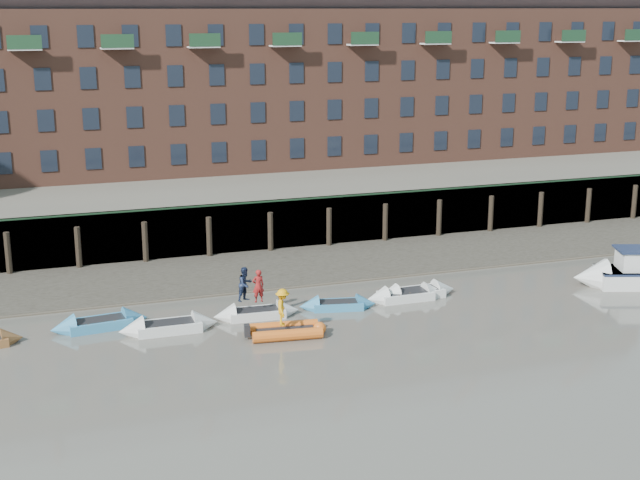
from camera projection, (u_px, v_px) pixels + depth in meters
name	position (u px, v px, depth m)	size (l,w,h in m)	color
ground	(366.00, 388.00, 37.05)	(220.00, 220.00, 0.00)	#5F5B52
foreshore	(256.00, 270.00, 53.53)	(110.00, 8.00, 0.50)	#3D382F
mud_band	(271.00, 287.00, 50.42)	(110.00, 1.60, 0.10)	#4C4336
river_wall	(238.00, 228.00, 57.14)	(110.00, 1.23, 3.30)	#2D2A26
bank_terrace	(197.00, 188.00, 69.61)	(110.00, 28.00, 3.20)	#5E594D
apartment_terrace	(189.00, 41.00, 67.66)	(80.60, 15.56, 20.98)	brown
rowboat_1	(100.00, 324.00, 43.81)	(4.88, 1.88, 1.38)	teal
rowboat_2	(169.00, 327.00, 43.37)	(4.85, 1.45, 1.40)	silver
rowboat_3	(256.00, 313.00, 45.33)	(4.49, 1.53, 1.28)	silver
rowboat_4	(338.00, 305.00, 46.65)	(4.19, 1.95, 1.17)	teal
rowboat_5	(406.00, 296.00, 48.09)	(4.54, 1.33, 1.32)	silver
rowboat_6	(416.00, 293.00, 48.52)	(4.64, 1.45, 1.34)	silver
rib_tender	(289.00, 331.00, 42.78)	(3.74, 2.10, 0.64)	#D85F1A
motor_launch	(626.00, 274.00, 50.36)	(7.16, 4.28, 2.81)	silver
person_rower_a	(258.00, 286.00, 44.89)	(0.62, 0.41, 1.70)	maroon
person_rower_b	(245.00, 284.00, 45.05)	(0.86, 0.67, 1.78)	#19233F
person_rib_crew	(283.00, 307.00, 42.37)	(1.17, 0.67, 1.81)	orange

